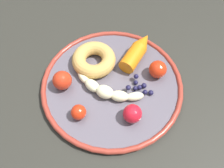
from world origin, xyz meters
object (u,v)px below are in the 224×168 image
at_px(blueberry_pile, 139,88).
at_px(tomato_extra, 158,69).
at_px(plate, 112,85).
at_px(tomato_far, 132,114).
at_px(tomato_near, 62,80).
at_px(tomato_mid, 79,112).
at_px(dining_table, 97,98).
at_px(carrot_orange, 137,51).
at_px(banana, 106,90).
at_px(donut, 94,60).

xyz_separation_m(blueberry_pile, tomato_extra, (0.01, 0.06, 0.01)).
height_order(plate, tomato_far, tomato_far).
bearing_deg(blueberry_pile, tomato_near, -146.74).
height_order(blueberry_pile, tomato_far, tomato_far).
xyz_separation_m(tomato_mid, tomato_far, (0.09, 0.06, 0.00)).
distance_m(dining_table, tomato_mid, 0.15).
height_order(blueberry_pile, tomato_mid, tomato_mid).
distance_m(carrot_orange, tomato_far, 0.17).
bearing_deg(carrot_orange, tomato_extra, -15.05).
xyz_separation_m(banana, donut, (-0.07, 0.05, 0.00)).
height_order(plate, tomato_near, tomato_near).
height_order(plate, tomato_mid, tomato_mid).
xyz_separation_m(plate, donut, (-0.07, 0.02, 0.02)).
distance_m(dining_table, donut, 0.12).
bearing_deg(dining_table, tomato_near, -129.34).
bearing_deg(tomato_extra, donut, -154.99).
distance_m(tomato_mid, tomato_extra, 0.21).
bearing_deg(blueberry_pile, tomato_mid, -116.89).
height_order(tomato_near, tomato_far, tomato_near).
height_order(dining_table, tomato_mid, tomato_mid).
xyz_separation_m(dining_table, tomato_extra, (0.11, 0.10, 0.12)).
height_order(donut, blueberry_pile, donut).
height_order(tomato_far, tomato_extra, tomato_extra).
distance_m(blueberry_pile, tomato_far, 0.07).
height_order(dining_table, blueberry_pile, blueberry_pile).
height_order(dining_table, tomato_near, tomato_near).
height_order(tomato_mid, tomato_far, tomato_far).
relative_size(dining_table, tomato_far, 28.30).
bearing_deg(blueberry_pile, donut, -177.85).
relative_size(donut, tomato_mid, 3.18).
height_order(plate, carrot_orange, carrot_orange).
bearing_deg(dining_table, blueberry_pile, 21.22).
distance_m(carrot_orange, donut, 0.11).
bearing_deg(tomato_near, banana, 25.59).
bearing_deg(donut, dining_table, -48.80).
height_order(blueberry_pile, tomato_extra, tomato_extra).
relative_size(carrot_orange, blueberry_pile, 2.04).
bearing_deg(blueberry_pile, carrot_orange, 126.82).
relative_size(tomato_mid, tomato_far, 0.82).
bearing_deg(plate, tomato_far, -26.72).
relative_size(carrot_orange, tomato_extra, 2.95).
xyz_separation_m(dining_table, carrot_orange, (0.04, 0.12, 0.11)).
bearing_deg(tomato_mid, carrot_orange, 87.81).
bearing_deg(dining_table, carrot_orange, 71.07).
relative_size(banana, blueberry_pile, 2.81).
distance_m(blueberry_pile, tomato_near, 0.17).
xyz_separation_m(plate, blueberry_pile, (0.06, 0.03, 0.01)).
distance_m(banana, tomato_far, 0.08).
bearing_deg(carrot_orange, blueberry_pile, -53.18).
relative_size(blueberry_pile, tomato_near, 1.37).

